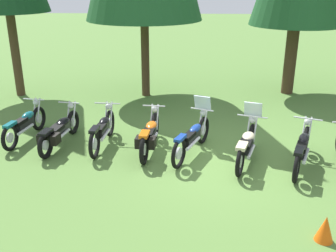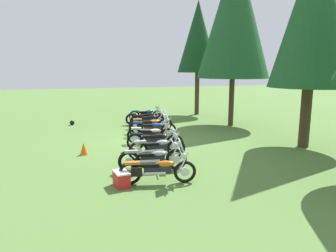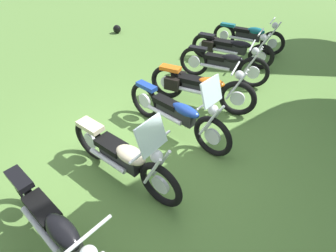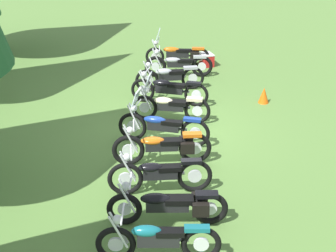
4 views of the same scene
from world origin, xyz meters
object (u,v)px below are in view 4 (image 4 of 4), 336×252
Objects in this scene: motorcycle_0 at (157,240)px; motorcycle_3 at (164,146)px; motorcycle_7 at (169,76)px; traffic_cone at (264,95)px; motorcycle_1 at (170,205)px; motorcycle_8 at (178,64)px; motorcycle_5 at (170,105)px; motorcycle_6 at (169,89)px; motorcycle_4 at (162,126)px; motorcycle_2 at (159,174)px; motorcycle_9 at (178,54)px; picnic_cooler at (207,59)px.

motorcycle_3 is at bearing -91.31° from motorcycle_0.
traffic_cone is at bearing 151.11° from motorcycle_7.
motorcycle_1 is 8.68m from motorcycle_8.
motorcycle_5 is 3.77m from motorcycle_8.
motorcycle_0 is 1.03× the size of motorcycle_5.
motorcycle_6 is at bearing -91.57° from motorcycle_0.
motorcycle_4 reaches higher than motorcycle_3.
motorcycle_3 is 4.88m from traffic_cone.
motorcycle_2 reaches higher than traffic_cone.
motorcycle_9 is at bearing -81.07° from motorcycle_4.
motorcycle_1 reaches higher than picnic_cooler.
motorcycle_0 is 4.56× the size of traffic_cone.
motorcycle_7 is at bearing 76.34° from motorcycle_8.
motorcycle_3 reaches higher than motorcycle_0.
motorcycle_6 is at bearing -95.55° from motorcycle_3.
motorcycle_9 is 4.77× the size of traffic_cone.
traffic_cone is at bearing -112.47° from motorcycle_0.
motorcycle_5 reaches higher than picnic_cooler.
motorcycle_8 reaches higher than traffic_cone.
motorcycle_6 is 3.95m from picnic_cooler.
motorcycle_7 reaches higher than motorcycle_1.
motorcycle_7 is (1.13, -0.20, 0.00)m from motorcycle_6.
motorcycle_4 reaches higher than motorcycle_5.
motorcycle_4 is 0.97× the size of motorcycle_8.
motorcycle_5 is 0.92× the size of motorcycle_8.
motorcycle_4 is (1.10, -0.12, 0.02)m from motorcycle_3.
motorcycle_7 is 0.96× the size of motorcycle_8.
picnic_cooler is 1.33× the size of traffic_cone.
motorcycle_2 is (2.24, -0.35, 0.02)m from motorcycle_0.
motorcycle_0 is 0.96× the size of motorcycle_9.
motorcycle_6 is (1.28, -0.17, -0.01)m from motorcycle_5.
motorcycle_0 reaches higher than picnic_cooler.
motorcycle_2 is at bearing -90.07° from motorcycle_0.
motorcycle_0 is 8.48m from motorcycle_7.
traffic_cone is at bearing -125.41° from motorcycle_2.
motorcycle_5 is at bearing 107.17° from traffic_cone.
motorcycle_8 is at bearing 38.16° from traffic_cone.
motorcycle_3 reaches higher than motorcycle_7.
motorcycle_3 is (1.28, -0.28, -0.00)m from motorcycle_2.
traffic_cone is (-0.35, -2.85, -0.23)m from motorcycle_6.
motorcycle_1 is (1.08, -0.39, -0.01)m from motorcycle_0.
motorcycle_2 is 6.22m from motorcycle_7.
motorcycle_7 is at bearing -95.41° from motorcycle_3.
motorcycle_5 is (3.69, -0.80, 0.01)m from motorcycle_2.
motorcycle_4 reaches higher than motorcycle_6.
motorcycle_9 reaches higher than motorcycle_0.
picnic_cooler is (1.05, -1.23, -0.21)m from motorcycle_8.
motorcycle_4 is 6.53m from picnic_cooler.
motorcycle_7 reaches higher than motorcycle_6.
picnic_cooler is (10.65, -3.25, -0.22)m from motorcycle_0.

